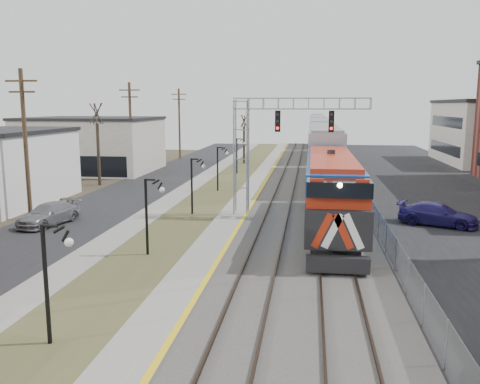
# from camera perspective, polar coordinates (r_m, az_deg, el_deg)

# --- Properties ---
(street_west) EXTENTS (7.00, 120.00, 0.04)m
(street_west) POSITION_cam_1_polar(r_m,az_deg,el_deg) (44.86, -12.68, -0.31)
(street_west) COLOR black
(street_west) RESTS_ON ground
(sidewalk) EXTENTS (2.00, 120.00, 0.08)m
(sidewalk) POSITION_cam_1_polar(r_m,az_deg,el_deg) (43.48, -7.12, -0.43)
(sidewalk) COLOR gray
(sidewalk) RESTS_ON ground
(grass_median) EXTENTS (4.00, 120.00, 0.06)m
(grass_median) POSITION_cam_1_polar(r_m,az_deg,el_deg) (42.81, -3.24, -0.55)
(grass_median) COLOR #464A27
(grass_median) RESTS_ON ground
(platform) EXTENTS (2.00, 120.00, 0.24)m
(platform) POSITION_cam_1_polar(r_m,az_deg,el_deg) (42.32, 0.75, -0.53)
(platform) COLOR gray
(platform) RESTS_ON ground
(ballast_bed) EXTENTS (8.00, 120.00, 0.20)m
(ballast_bed) POSITION_cam_1_polar(r_m,az_deg,el_deg) (42.01, 7.53, -0.71)
(ballast_bed) COLOR #595651
(ballast_bed) RESTS_ON ground
(parking_lot) EXTENTS (16.00, 120.00, 0.04)m
(parking_lot) POSITION_cam_1_polar(r_m,az_deg,el_deg) (43.65, 23.48, -1.16)
(parking_lot) COLOR black
(parking_lot) RESTS_ON ground
(platform_edge) EXTENTS (0.24, 120.00, 0.01)m
(platform_edge) POSITION_cam_1_polar(r_m,az_deg,el_deg) (42.20, 1.93, -0.39)
(platform_edge) COLOR gold
(platform_edge) RESTS_ON platform
(track_near) EXTENTS (1.58, 120.00, 0.15)m
(track_near) POSITION_cam_1_polar(r_m,az_deg,el_deg) (42.03, 4.81, -0.42)
(track_near) COLOR #2D2119
(track_near) RESTS_ON ballast_bed
(track_far) EXTENTS (1.58, 120.00, 0.15)m
(track_far) POSITION_cam_1_polar(r_m,az_deg,el_deg) (42.00, 9.58, -0.53)
(track_far) COLOR #2D2119
(track_far) RESTS_ON ballast_bed
(train) EXTENTS (3.00, 108.65, 5.33)m
(train) POSITION_cam_1_polar(r_m,az_deg,el_deg) (78.00, 8.91, 6.13)
(train) COLOR #1449A5
(train) RESTS_ON ground
(signal_gantry) EXTENTS (9.00, 1.07, 8.15)m
(signal_gantry) POSITION_cam_1_polar(r_m,az_deg,el_deg) (34.51, 2.98, 6.29)
(signal_gantry) COLOR gray
(signal_gantry) RESTS_ON ground
(lampposts) EXTENTS (0.14, 62.14, 4.00)m
(lampposts) POSITION_cam_1_polar(r_m,az_deg,el_deg) (26.54, -10.26, -2.70)
(lampposts) COLOR black
(lampposts) RESTS_ON ground
(utility_poles) EXTENTS (0.28, 80.28, 10.00)m
(utility_poles) POSITION_cam_1_polar(r_m,az_deg,el_deg) (36.57, -22.93, 4.81)
(utility_poles) COLOR #4C3823
(utility_poles) RESTS_ON ground
(fence) EXTENTS (0.04, 120.00, 1.60)m
(fence) POSITION_cam_1_polar(r_m,az_deg,el_deg) (42.08, 13.28, 0.09)
(fence) COLOR gray
(fence) RESTS_ON ground
(bare_trees) EXTENTS (12.30, 42.30, 5.95)m
(bare_trees) POSITION_cam_1_polar(r_m,az_deg,el_deg) (48.53, -12.47, 3.64)
(bare_trees) COLOR #382D23
(bare_trees) RESTS_ON ground
(car_lot_d) EXTENTS (5.29, 3.74, 1.42)m
(car_lot_d) POSITION_cam_1_polar(r_m,az_deg,el_deg) (34.89, 21.34, -2.41)
(car_lot_d) COLOR navy
(car_lot_d) RESTS_ON ground
(car_lot_e) EXTENTS (3.86, 1.62, 1.31)m
(car_lot_e) POSITION_cam_1_polar(r_m,az_deg,el_deg) (35.44, 21.51, -2.34)
(car_lot_e) COLOR gray
(car_lot_e) RESTS_ON ground
(car_street_b) EXTENTS (2.93, 5.04, 1.37)m
(car_street_b) POSITION_cam_1_polar(r_m,az_deg,el_deg) (34.92, -20.69, -2.41)
(car_street_b) COLOR slate
(car_street_b) RESTS_ON ground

